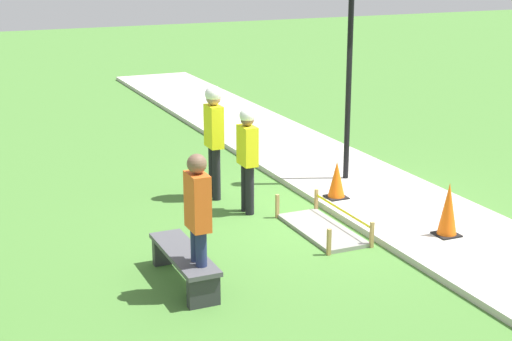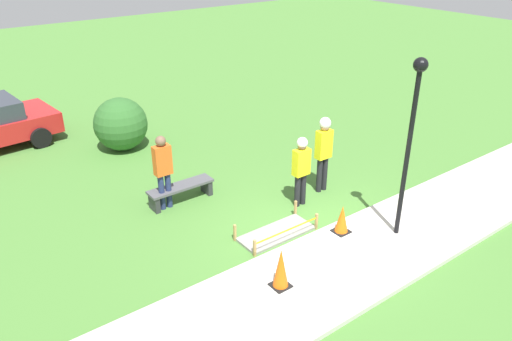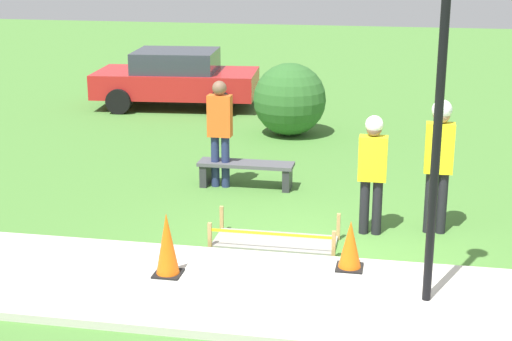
{
  "view_description": "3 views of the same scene",
  "coord_description": "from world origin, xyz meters",
  "px_view_note": "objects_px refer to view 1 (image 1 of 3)",
  "views": [
    {
      "loc": [
        -10.51,
        5.97,
        4.26
      ],
      "look_at": [
        -0.71,
        1.63,
        1.12
      ],
      "focal_mm": 55.0,
      "sensor_mm": 36.0,
      "label": 1
    },
    {
      "loc": [
        -6.49,
        -6.54,
        6.05
      ],
      "look_at": [
        -0.29,
        1.76,
        0.95
      ],
      "focal_mm": 35.0,
      "sensor_mm": 36.0,
      "label": 2
    },
    {
      "loc": [
        0.99,
        -9.56,
        4.08
      ],
      "look_at": [
        -1.08,
        1.23,
        0.85
      ],
      "focal_mm": 55.0,
      "sensor_mm": 36.0,
      "label": 3
    }
  ],
  "objects_px": {
    "worker_supervisor": "(247,151)",
    "worker_assistant": "(214,130)",
    "bystander_in_orange_shirt": "(198,217)",
    "park_bench": "(184,261)",
    "traffic_cone_near_patch": "(448,210)",
    "traffic_cone_far_patch": "(337,180)",
    "lamppost_near": "(350,41)"
  },
  "relations": [
    {
      "from": "worker_assistant",
      "to": "lamppost_near",
      "type": "relative_size",
      "value": 0.52
    },
    {
      "from": "traffic_cone_near_patch",
      "to": "worker_assistant",
      "type": "distance_m",
      "value": 4.12
    },
    {
      "from": "bystander_in_orange_shirt",
      "to": "lamppost_near",
      "type": "bearing_deg",
      "value": -50.1
    },
    {
      "from": "bystander_in_orange_shirt",
      "to": "traffic_cone_far_patch",
      "type": "bearing_deg",
      "value": -53.58
    },
    {
      "from": "worker_assistant",
      "to": "bystander_in_orange_shirt",
      "type": "relative_size",
      "value": 1.07
    },
    {
      "from": "traffic_cone_near_patch",
      "to": "bystander_in_orange_shirt",
      "type": "height_order",
      "value": "bystander_in_orange_shirt"
    },
    {
      "from": "worker_supervisor",
      "to": "traffic_cone_near_patch",
      "type": "bearing_deg",
      "value": -137.59
    },
    {
      "from": "park_bench",
      "to": "worker_assistant",
      "type": "relative_size",
      "value": 0.83
    },
    {
      "from": "traffic_cone_near_patch",
      "to": "bystander_in_orange_shirt",
      "type": "distance_m",
      "value": 4.01
    },
    {
      "from": "traffic_cone_near_patch",
      "to": "traffic_cone_far_patch",
      "type": "relative_size",
      "value": 1.27
    },
    {
      "from": "traffic_cone_near_patch",
      "to": "bystander_in_orange_shirt",
      "type": "bearing_deg",
      "value": 93.91
    },
    {
      "from": "park_bench",
      "to": "worker_supervisor",
      "type": "xyz_separation_m",
      "value": [
        2.21,
        -1.84,
        0.73
      ]
    },
    {
      "from": "traffic_cone_far_patch",
      "to": "worker_assistant",
      "type": "bearing_deg",
      "value": 58.35
    },
    {
      "from": "traffic_cone_far_patch",
      "to": "bystander_in_orange_shirt",
      "type": "relative_size",
      "value": 0.35
    },
    {
      "from": "bystander_in_orange_shirt",
      "to": "park_bench",
      "type": "bearing_deg",
      "value": 6.2
    },
    {
      "from": "worker_supervisor",
      "to": "worker_assistant",
      "type": "bearing_deg",
      "value": 13.58
    },
    {
      "from": "park_bench",
      "to": "worker_assistant",
      "type": "bearing_deg",
      "value": -27.41
    },
    {
      "from": "bystander_in_orange_shirt",
      "to": "traffic_cone_near_patch",
      "type": "bearing_deg",
      "value": -86.09
    },
    {
      "from": "worker_supervisor",
      "to": "worker_assistant",
      "type": "distance_m",
      "value": 0.96
    },
    {
      "from": "traffic_cone_far_patch",
      "to": "bystander_in_orange_shirt",
      "type": "bearing_deg",
      "value": 126.42
    },
    {
      "from": "park_bench",
      "to": "lamppost_near",
      "type": "bearing_deg",
      "value": -54.24
    },
    {
      "from": "park_bench",
      "to": "traffic_cone_far_patch",
      "type": "bearing_deg",
      "value": -59.12
    },
    {
      "from": "traffic_cone_far_patch",
      "to": "bystander_in_orange_shirt",
      "type": "height_order",
      "value": "bystander_in_orange_shirt"
    },
    {
      "from": "park_bench",
      "to": "worker_assistant",
      "type": "distance_m",
      "value": 3.63
    },
    {
      "from": "traffic_cone_far_patch",
      "to": "worker_supervisor",
      "type": "height_order",
      "value": "worker_supervisor"
    },
    {
      "from": "traffic_cone_near_patch",
      "to": "lamppost_near",
      "type": "height_order",
      "value": "lamppost_near"
    },
    {
      "from": "worker_assistant",
      "to": "bystander_in_orange_shirt",
      "type": "height_order",
      "value": "worker_assistant"
    },
    {
      "from": "traffic_cone_near_patch",
      "to": "worker_assistant",
      "type": "relative_size",
      "value": 0.41
    },
    {
      "from": "worker_assistant",
      "to": "bystander_in_orange_shirt",
      "type": "bearing_deg",
      "value": 156.19
    },
    {
      "from": "worker_assistant",
      "to": "worker_supervisor",
      "type": "bearing_deg",
      "value": -166.42
    },
    {
      "from": "worker_assistant",
      "to": "traffic_cone_near_patch",
      "type": "bearing_deg",
      "value": -144.0
    },
    {
      "from": "traffic_cone_near_patch",
      "to": "park_bench",
      "type": "bearing_deg",
      "value": 87.61
    }
  ]
}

